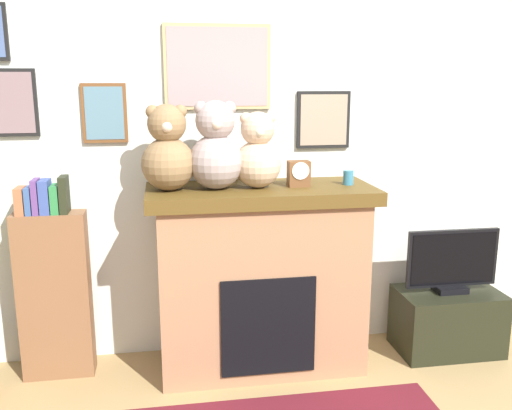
# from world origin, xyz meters

# --- Properties ---
(back_wall) EXTENTS (5.20, 0.15, 2.60)m
(back_wall) POSITION_xyz_m (-0.01, 2.00, 1.31)
(back_wall) COLOR silver
(back_wall) RESTS_ON ground_plane
(fireplace) EXTENTS (1.35, 0.60, 1.15)m
(fireplace) POSITION_xyz_m (-0.03, 1.67, 0.58)
(fireplace) COLOR #986B4B
(fireplace) RESTS_ON ground_plane
(bookshelf) EXTENTS (0.41, 0.16, 1.23)m
(bookshelf) POSITION_xyz_m (-1.27, 1.74, 0.56)
(bookshelf) COLOR brown
(bookshelf) RESTS_ON ground_plane
(tv_stand) EXTENTS (0.66, 0.40, 0.41)m
(tv_stand) POSITION_xyz_m (1.22, 1.64, 0.21)
(tv_stand) COLOR black
(tv_stand) RESTS_ON ground_plane
(television) EXTENTS (0.61, 0.14, 0.42)m
(television) POSITION_xyz_m (1.22, 1.64, 0.62)
(television) COLOR black
(television) RESTS_ON tv_stand
(candle_jar) EXTENTS (0.06, 0.06, 0.09)m
(candle_jar) POSITION_xyz_m (0.50, 1.65, 1.19)
(candle_jar) COLOR teal
(candle_jar) RESTS_ON fireplace
(mantel_clock) EXTENTS (0.13, 0.10, 0.15)m
(mantel_clock) POSITION_xyz_m (0.19, 1.65, 1.22)
(mantel_clock) COLOR brown
(mantel_clock) RESTS_ON fireplace
(teddy_bear_brown) EXTENTS (0.30, 0.30, 0.49)m
(teddy_bear_brown) POSITION_xyz_m (-0.57, 1.65, 1.37)
(teddy_bear_brown) COLOR olive
(teddy_bear_brown) RESTS_ON fireplace
(teddy_bear_cream) EXTENTS (0.32, 0.32, 0.51)m
(teddy_bear_cream) POSITION_xyz_m (-0.30, 1.65, 1.37)
(teddy_bear_cream) COLOR gray
(teddy_bear_cream) RESTS_ON fireplace
(teddy_bear_tan) EXTENTS (0.28, 0.28, 0.44)m
(teddy_bear_tan) POSITION_xyz_m (-0.05, 1.65, 1.35)
(teddy_bear_tan) COLOR tan
(teddy_bear_tan) RESTS_ON fireplace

